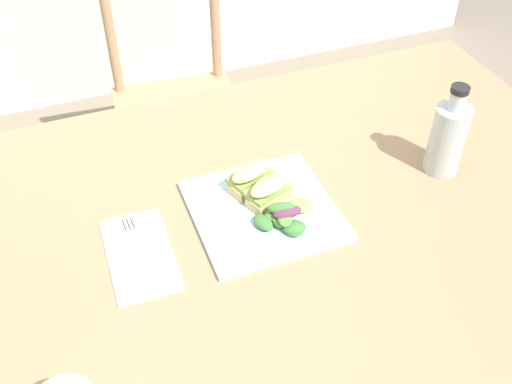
% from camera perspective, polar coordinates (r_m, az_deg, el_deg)
% --- Properties ---
extents(dining_table, '(1.40, 0.94, 0.74)m').
position_cam_1_polar(dining_table, '(1.27, 2.72, -5.35)').
color(dining_table, '#997551').
rests_on(dining_table, ground).
extents(chair_wooden_far, '(0.43, 0.43, 0.87)m').
position_cam_1_polar(chair_wooden_far, '(2.02, -7.39, 8.23)').
color(chair_wooden_far, tan).
rests_on(chair_wooden_far, ground).
extents(plate_lunch, '(0.27, 0.27, 0.01)m').
position_cam_1_polar(plate_lunch, '(1.18, 0.69, -1.76)').
color(plate_lunch, silver).
rests_on(plate_lunch, dining_table).
extents(sandwich_half_front, '(0.10, 0.08, 0.06)m').
position_cam_1_polar(sandwich_half_front, '(1.17, 1.28, 0.15)').
color(sandwich_half_front, '#DBB270').
rests_on(sandwich_half_front, plate_lunch).
extents(sandwich_half_back, '(0.10, 0.08, 0.06)m').
position_cam_1_polar(sandwich_half_back, '(1.21, -0.49, 1.46)').
color(sandwich_half_back, '#DBB270').
rests_on(sandwich_half_back, plate_lunch).
extents(salad_mixed_greens, '(0.14, 0.11, 0.04)m').
position_cam_1_polar(salad_mixed_greens, '(1.14, 2.75, -2.37)').
color(salad_mixed_greens, '#518438').
rests_on(salad_mixed_greens, plate_lunch).
extents(napkin_folded, '(0.12, 0.22, 0.00)m').
position_cam_1_polar(napkin_folded, '(1.13, -10.90, -5.76)').
color(napkin_folded, white).
rests_on(napkin_folded, dining_table).
extents(fork_on_napkin, '(0.03, 0.19, 0.00)m').
position_cam_1_polar(fork_on_napkin, '(1.14, -11.16, -5.04)').
color(fork_on_napkin, silver).
rests_on(fork_on_napkin, napkin_folded).
extents(bottle_cold_brew, '(0.07, 0.07, 0.20)m').
position_cam_1_polar(bottle_cold_brew, '(1.30, 17.51, 4.58)').
color(bottle_cold_brew, black).
rests_on(bottle_cold_brew, dining_table).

